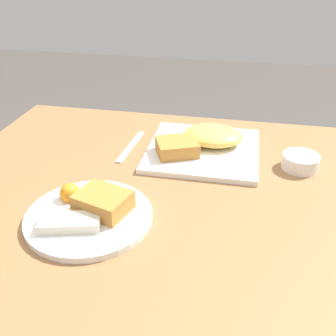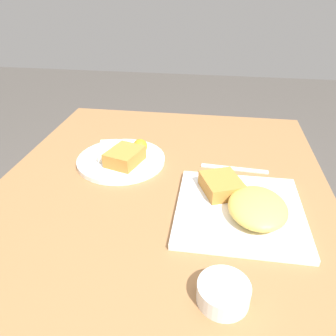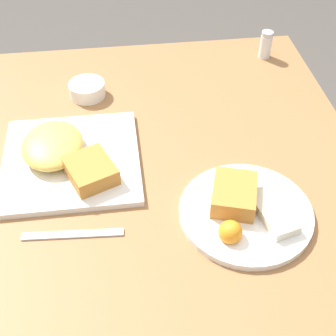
# 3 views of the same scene
# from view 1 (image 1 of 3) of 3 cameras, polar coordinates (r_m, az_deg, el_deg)

# --- Properties ---
(dining_table) EXTENTS (1.09, 0.87, 0.75)m
(dining_table) POSITION_cam_1_polar(r_m,az_deg,el_deg) (0.94, -0.42, -7.38)
(dining_table) COLOR olive
(dining_table) RESTS_ON ground_plane
(plate_square_near) EXTENTS (0.29, 0.29, 0.06)m
(plate_square_near) POSITION_cam_1_polar(r_m,az_deg,el_deg) (1.05, 5.19, 3.47)
(plate_square_near) COLOR white
(plate_square_near) RESTS_ON dining_table
(plate_oval_far) EXTENTS (0.26, 0.26, 0.05)m
(plate_oval_far) POSITION_cam_1_polar(r_m,az_deg,el_deg) (0.81, -11.30, -6.33)
(plate_oval_far) COLOR white
(plate_oval_far) RESTS_ON dining_table
(sauce_ramekin) EXTENTS (0.09, 0.09, 0.04)m
(sauce_ramekin) POSITION_cam_1_polar(r_m,az_deg,el_deg) (1.02, 18.67, 0.91)
(sauce_ramekin) COLOR white
(sauce_ramekin) RESTS_ON dining_table
(butter_knife) EXTENTS (0.03, 0.19, 0.00)m
(butter_knife) POSITION_cam_1_polar(r_m,az_deg,el_deg) (1.08, -5.43, 3.14)
(butter_knife) COLOR silver
(butter_knife) RESTS_ON dining_table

